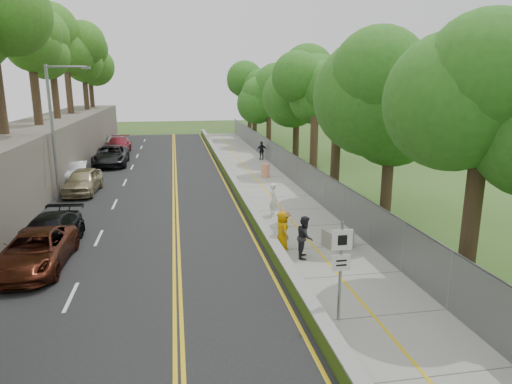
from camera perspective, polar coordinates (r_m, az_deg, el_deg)
ground at (r=16.77m, az=3.18°, el=-11.15°), size 140.00×140.00×0.00m
road at (r=30.67m, az=-13.27°, el=0.08°), size 11.20×66.00×0.04m
sidewalk at (r=31.22m, az=1.45°, el=0.69°), size 4.20×66.00×0.05m
jersey_barrier at (r=30.79m, az=-2.75°, el=1.02°), size 0.42×66.00×0.60m
rock_embankment at (r=31.81m, az=-28.20°, el=2.94°), size 5.00×66.00×4.00m
chainlink_fence at (r=31.49m, az=5.21°, el=2.57°), size 0.04×66.00×2.00m
trees_embankment at (r=31.44m, az=-29.11°, el=18.37°), size 6.40×66.00×13.00m
trees_fenceside at (r=31.62m, az=9.68°, el=13.43°), size 7.00×66.00×14.00m
streetlight at (r=29.71m, az=-23.74°, el=7.91°), size 2.52×0.22×8.00m
signpost at (r=13.63m, az=10.58°, el=-8.41°), size 0.62×0.09×3.10m
construction_barrel at (r=34.11m, az=1.17°, el=2.72°), size 0.62×0.62×1.01m
concrete_block at (r=20.15m, az=10.16°, el=-5.69°), size 1.29×1.08×0.75m
car_2 at (r=19.47m, az=-25.87°, el=-6.62°), size 2.43×5.08×1.40m
car_3 at (r=21.25m, az=-24.51°, el=-4.79°), size 2.47×5.11×1.43m
car_4 at (r=31.19m, az=-20.80°, el=1.30°), size 2.12×4.74×1.58m
car_5 at (r=35.11m, az=-21.51°, el=2.37°), size 1.81×4.28×1.37m
car_6 at (r=40.90m, az=-17.68°, el=4.35°), size 2.86×5.96×1.64m
car_7 at (r=47.66m, az=-16.81°, el=5.62°), size 2.31×5.52×1.59m
car_8 at (r=52.93m, az=-17.32°, el=6.22°), size 1.67×4.08×1.39m
painter_0 at (r=19.43m, az=3.26°, el=-4.81°), size 0.66×0.89×1.66m
painter_1 at (r=24.17m, az=2.20°, el=-0.95°), size 0.57×0.73×1.77m
painter_2 at (r=18.61m, az=6.14°, el=-5.60°), size 0.89×1.01×1.73m
painter_3 at (r=19.58m, az=3.47°, el=-4.65°), size 0.66×1.10×1.67m
person_far at (r=41.74m, az=0.72°, el=5.20°), size 1.03×0.54×1.67m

